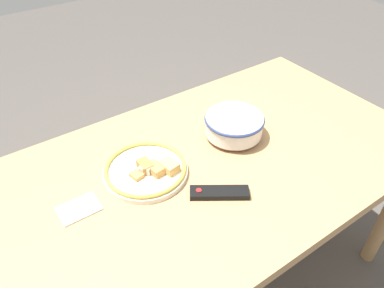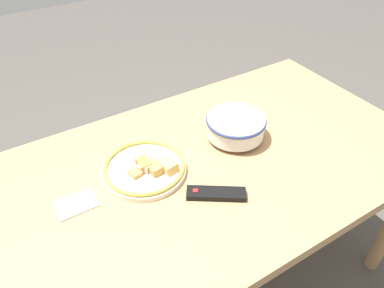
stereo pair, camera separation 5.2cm
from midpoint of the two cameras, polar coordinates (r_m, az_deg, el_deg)
The scene contains 6 objects.
ground_plane at distance 1.84m, azimuth 2.70°, elevation -19.58°, with size 8.00×8.00×0.00m, color #4C4742.
dining_table at distance 1.34m, azimuth 3.52°, elevation -5.24°, with size 1.57×0.87×0.71m.
noodle_bowl at distance 1.38m, azimuth 7.74°, elevation 2.69°, with size 0.22×0.22×0.09m.
food_plate at distance 1.25m, azimuth -5.97°, elevation -3.67°, with size 0.28×0.28×0.05m.
tv_remote at distance 1.17m, azimuth 4.97°, elevation -7.58°, with size 0.18×0.14×0.02m.
folded_napkin at distance 1.19m, azimuth -16.06°, elevation -8.83°, with size 0.12×0.08×0.01m.
Camera 2 is at (0.55, 0.78, 1.58)m, focal length 35.00 mm.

